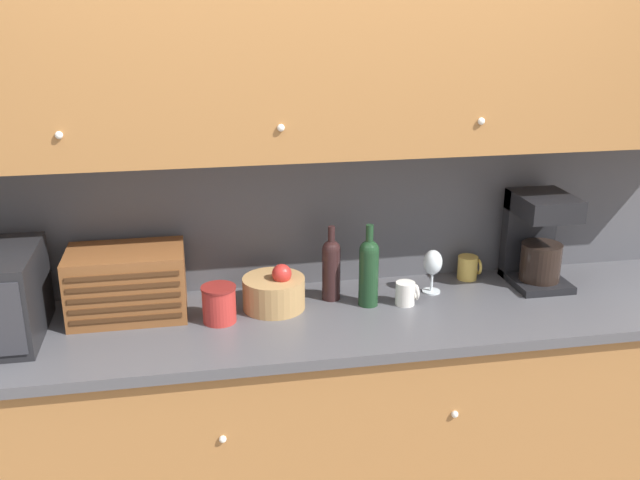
{
  "coord_description": "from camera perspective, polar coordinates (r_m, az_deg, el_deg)",
  "views": [
    {
      "loc": [
        -0.47,
        -2.76,
        2.08
      ],
      "look_at": [
        0.0,
        -0.23,
        1.18
      ],
      "focal_mm": 40.0,
      "sensor_mm": 36.0,
      "label": 1
    }
  ],
  "objects": [
    {
      "name": "wall_back",
      "position": [
        2.94,
        -0.92,
        3.86
      ],
      "size": [
        5.75,
        0.06,
        2.6
      ],
      "color": "white",
      "rests_on": "ground_plane"
    },
    {
      "name": "wine_bottle",
      "position": [
        2.77,
        3.92,
        -2.36
      ],
      "size": [
        0.08,
        0.08,
        0.33
      ],
      "color": "#19381E",
      "rests_on": "counter_unit"
    },
    {
      "name": "ground_plane",
      "position": [
        3.49,
        -0.71,
        -17.34
      ],
      "size": [
        24.0,
        24.0,
        0.0
      ],
      "primitive_type": "plane",
      "color": "slate"
    },
    {
      "name": "counter_unit",
      "position": [
        2.96,
        0.36,
        -13.93
      ],
      "size": [
        3.37,
        0.68,
        0.91
      ],
      "color": "#A36B38",
      "rests_on": "ground_plane"
    },
    {
      "name": "mug",
      "position": [
        3.11,
        11.78,
        -2.17
      ],
      "size": [
        0.1,
        0.08,
        0.1
      ],
      "color": "gold",
      "rests_on": "counter_unit"
    },
    {
      "name": "storage_canister",
      "position": [
        2.68,
        -8.07,
        -5.09
      ],
      "size": [
        0.13,
        0.13,
        0.14
      ],
      "color": "#B22D28",
      "rests_on": "counter_unit"
    },
    {
      "name": "fruit_basket",
      "position": [
        2.77,
        -3.68,
        -4.17
      ],
      "size": [
        0.24,
        0.24,
        0.19
      ],
      "color": "#A87F4C",
      "rests_on": "counter_unit"
    },
    {
      "name": "bread_box",
      "position": [
        2.78,
        -15.17,
        -3.33
      ],
      "size": [
        0.43,
        0.28,
        0.26
      ],
      "color": "brown",
      "rests_on": "counter_unit"
    },
    {
      "name": "coffee_maker",
      "position": [
        3.1,
        16.98,
        0.24
      ],
      "size": [
        0.22,
        0.27,
        0.39
      ],
      "color": "black",
      "rests_on": "counter_unit"
    },
    {
      "name": "mug_blue_second",
      "position": [
        2.82,
        6.9,
        -4.25
      ],
      "size": [
        0.09,
        0.08,
        0.09
      ],
      "color": "silver",
      "rests_on": "counter_unit"
    },
    {
      "name": "wine_glass",
      "position": [
        2.92,
        9.0,
        -1.91
      ],
      "size": [
        0.08,
        0.08,
        0.18
      ],
      "color": "silver",
      "rests_on": "counter_unit"
    },
    {
      "name": "backsplash_panel",
      "position": [
        2.93,
        -0.79,
        1.95
      ],
      "size": [
        3.35,
        0.01,
        0.59
      ],
      "color": "#4C4C51",
      "rests_on": "counter_unit"
    },
    {
      "name": "second_wine_bottle",
      "position": [
        2.82,
        0.91,
        -2.14
      ],
      "size": [
        0.07,
        0.07,
        0.3
      ],
      "color": "black",
      "rests_on": "counter_unit"
    },
    {
      "name": "upper_cabinets",
      "position": [
        2.68,
        3.35,
        14.67
      ],
      "size": [
        3.35,
        0.34,
        0.73
      ],
      "color": "#A36B38",
      "rests_on": "backsplash_panel"
    }
  ]
}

